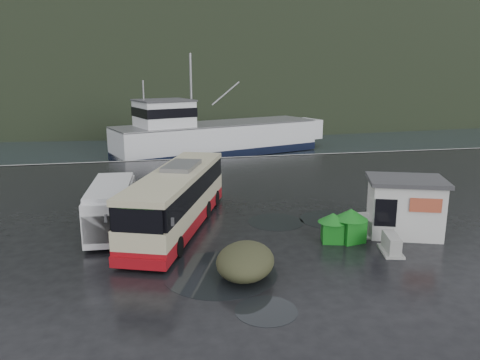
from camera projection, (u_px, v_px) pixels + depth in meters
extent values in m
plane|color=black|center=(219.00, 240.00, 21.30)|extent=(160.00, 160.00, 0.00)
cube|color=black|center=(156.00, 98.00, 126.20)|extent=(300.00, 180.00, 0.02)
cube|color=#999993|center=(183.00, 159.00, 40.38)|extent=(160.00, 0.60, 1.50)
ellipsoid|color=black|center=(168.00, 83.00, 261.63)|extent=(780.00, 540.00, 570.00)
cylinder|color=black|center=(220.00, 273.00, 17.86)|extent=(4.40, 4.40, 0.01)
cylinder|color=black|center=(266.00, 311.00, 15.10)|extent=(2.06, 2.06, 0.01)
cylinder|color=black|center=(276.00, 222.00, 23.85)|extent=(2.84, 2.84, 0.01)
cylinder|color=black|center=(330.00, 219.00, 24.26)|extent=(3.19, 3.19, 0.01)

